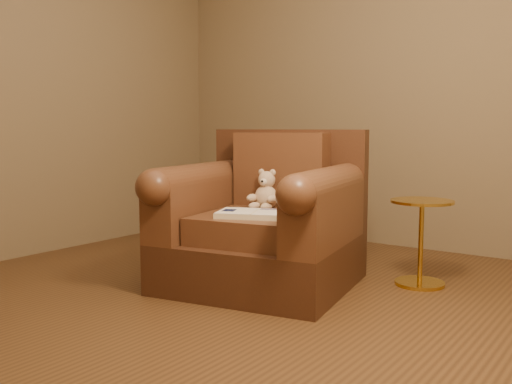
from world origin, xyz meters
The scene contains 5 objects.
floor centered at (0.00, 0.00, 0.00)m, with size 4.00×4.00×0.00m, color #56371D.
armchair centered at (-0.08, 0.41, 0.37)m, with size 1.24×1.19×0.97m.
teddy_bear centered at (-0.13, 0.49, 0.56)m, with size 0.19×0.22×0.26m.
guidebook centered at (0.01, 0.18, 0.48)m, with size 0.50×0.41×0.04m.
side_table centered at (0.73, 0.94, 0.29)m, with size 0.38×0.38×0.53m.
Camera 1 is at (1.92, -2.48, 0.98)m, focal length 40.00 mm.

